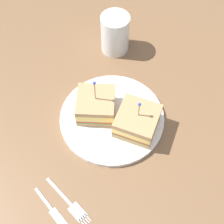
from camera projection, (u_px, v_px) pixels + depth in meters
ground_plane at (112, 121)px, 72.91cm from camera, size 118.04×118.04×2.00cm
plate at (112, 118)px, 71.53cm from camera, size 24.01×24.01×1.24cm
sandwich_half_front at (137, 121)px, 67.35cm from camera, size 10.97×10.83×9.61cm
sandwich_half_back at (96, 105)px, 69.52cm from camera, size 8.51×8.59×11.20cm
drink_glass at (115, 35)px, 79.69cm from camera, size 7.35×7.35×10.50cm
fork at (72, 206)px, 61.38cm from camera, size 9.28×10.40×0.35cm
knife at (56, 215)px, 60.42cm from camera, size 9.61×9.79×0.35cm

